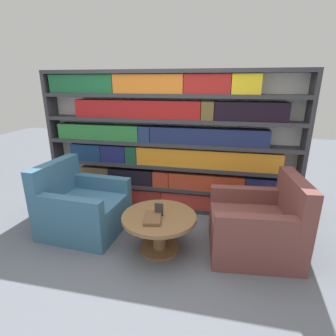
{
  "coord_description": "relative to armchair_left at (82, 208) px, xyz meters",
  "views": [
    {
      "loc": [
        0.74,
        -2.26,
        1.77
      ],
      "look_at": [
        0.13,
        0.6,
        0.81
      ],
      "focal_mm": 28.0,
      "sensor_mm": 36.0,
      "label": 1
    }
  ],
  "objects": [
    {
      "name": "armchair_right",
      "position": [
        2.07,
        0.0,
        0.0
      ],
      "size": [
        0.97,
        0.9,
        0.86
      ],
      "rotation": [
        0.0,
        0.0,
        -1.47
      ],
      "color": "brown",
      "rests_on": "ground_plane"
    },
    {
      "name": "coffee_table",
      "position": [
        1.04,
        -0.21,
        0.01
      ],
      "size": [
        0.8,
        0.8,
        0.42
      ],
      "color": "brown",
      "rests_on": "ground_plane"
    },
    {
      "name": "table_sign",
      "position": [
        1.04,
        -0.21,
        0.19
      ],
      "size": [
        0.09,
        0.06,
        0.14
      ],
      "color": "black",
      "rests_on": "coffee_table"
    },
    {
      "name": "ground_plane",
      "position": [
        0.91,
        -0.36,
        -0.29
      ],
      "size": [
        14.0,
        14.0,
        0.0
      ],
      "primitive_type": "plane",
      "color": "slate"
    },
    {
      "name": "bookshelf",
      "position": [
        0.9,
        0.86,
        0.66
      ],
      "size": [
        3.52,
        0.3,
        1.93
      ],
      "color": "silver",
      "rests_on": "ground_plane"
    },
    {
      "name": "stray_book",
      "position": [
        1.0,
        -0.31,
        0.15
      ],
      "size": [
        0.22,
        0.31,
        0.04
      ],
      "color": "brown",
      "rests_on": "coffee_table"
    },
    {
      "name": "armchair_left",
      "position": [
        0.0,
        0.0,
        0.0
      ],
      "size": [
        0.95,
        0.88,
        0.86
      ],
      "rotation": [
        0.0,
        0.0,
        1.5
      ],
      "color": "#386684",
      "rests_on": "ground_plane"
    }
  ]
}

